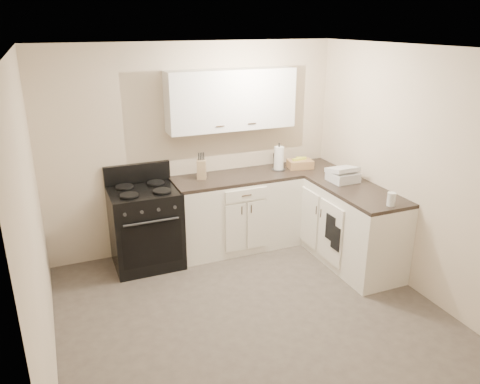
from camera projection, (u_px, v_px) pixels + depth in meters
name	position (u px, v px, depth m)	size (l,w,h in m)	color
floor	(254.00, 317.00, 4.54)	(3.60, 3.60, 0.00)	#473F38
ceiling	(257.00, 49.00, 3.68)	(3.60, 3.60, 0.00)	white
wall_back	(194.00, 149.00, 5.67)	(3.60, 3.60, 0.00)	beige
wall_right	(416.00, 173.00, 4.76)	(3.60, 3.60, 0.00)	beige
wall_left	(34.00, 230.00, 3.46)	(3.60, 3.60, 0.00)	beige
wall_front	(391.00, 305.00, 2.55)	(3.60, 3.60, 0.00)	beige
base_cabinets_back	(236.00, 213.00, 5.84)	(1.55, 0.60, 0.90)	white
base_cabinets_right	(339.00, 219.00, 5.66)	(0.60, 1.90, 0.90)	white
countertop_back	(236.00, 178.00, 5.68)	(1.55, 0.60, 0.04)	black
countertop_right	(342.00, 183.00, 5.50)	(0.60, 1.90, 0.04)	black
upper_cabinets	(231.00, 100.00, 5.49)	(1.55, 0.30, 0.70)	white
stove	(146.00, 228.00, 5.40)	(0.77, 0.66, 0.93)	black
knife_block	(202.00, 169.00, 5.53)	(0.11, 0.09, 0.23)	tan
paper_towel	(279.00, 158.00, 5.86)	(0.12, 0.12, 0.30)	white
picture_frame	(278.00, 158.00, 6.12)	(0.13, 0.02, 0.16)	black
wicker_basket	(300.00, 164.00, 5.97)	(0.31, 0.20, 0.10)	#A97E50
countertop_grill	(343.00, 177.00, 5.47)	(0.31, 0.29, 0.11)	silver
glass_jar	(391.00, 199.00, 4.74)	(0.08, 0.08, 0.14)	silver
oven_mitt_near	(336.00, 238.00, 5.18)	(0.02, 0.16, 0.28)	black
oven_mitt_far	(331.00, 228.00, 5.25)	(0.02, 0.17, 0.30)	black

